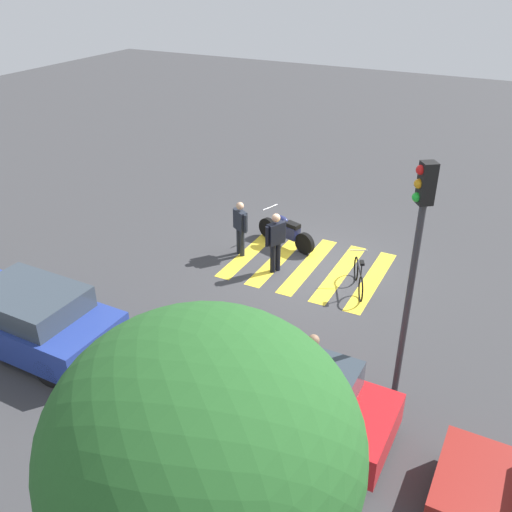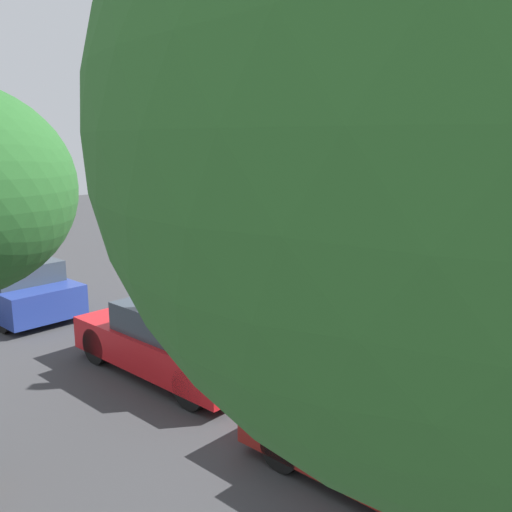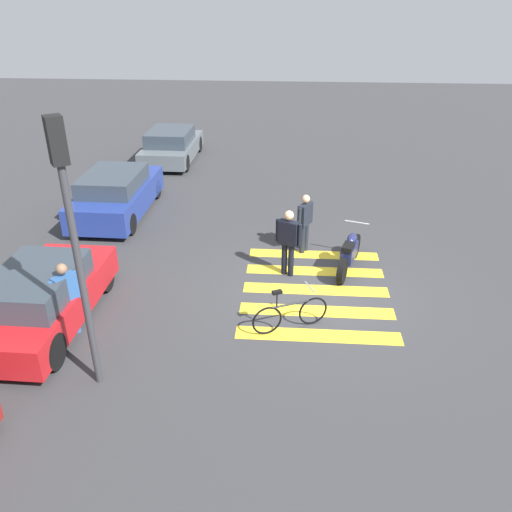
# 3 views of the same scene
# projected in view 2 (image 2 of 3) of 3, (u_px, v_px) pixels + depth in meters

# --- Properties ---
(ground_plane) EXTENTS (60.00, 60.00, 0.00)m
(ground_plane) POSITION_uv_depth(u_px,v_px,m) (288.00, 293.00, 15.74)
(ground_plane) COLOR #38383A
(police_motorcycle) EXTENTS (2.03, 0.88, 1.03)m
(police_motorcycle) POSITION_uv_depth(u_px,v_px,m) (278.00, 267.00, 16.96)
(police_motorcycle) COLOR black
(police_motorcycle) RESTS_ON ground_plane
(leaning_bicycle) EXTENTS (0.75, 1.54, 0.98)m
(leaning_bicycle) POSITION_uv_depth(u_px,v_px,m) (323.00, 296.00, 14.19)
(leaning_bicycle) COLOR black
(leaning_bicycle) RESTS_ON ground_plane
(officer_on_foot) EXTENTS (0.39, 0.62, 1.69)m
(officer_on_foot) POSITION_uv_depth(u_px,v_px,m) (254.00, 261.00, 15.50)
(officer_on_foot) COLOR black
(officer_on_foot) RESTS_ON ground_plane
(officer_by_motorcycle) EXTENTS (0.57, 0.41, 1.61)m
(officer_by_motorcycle) POSITION_uv_depth(u_px,v_px,m) (231.00, 254.00, 16.65)
(officer_by_motorcycle) COLOR #1E232D
(officer_by_motorcycle) RESTS_ON ground_plane
(pedestrian_bystander) EXTENTS (0.56, 0.43, 1.62)m
(pedestrian_bystander) POSITION_uv_depth(u_px,v_px,m) (211.00, 320.00, 10.54)
(pedestrian_bystander) COLOR #2D5999
(pedestrian_bystander) RESTS_ON ground_plane
(crosswalk_stripes) EXTENTS (4.05, 3.38, 0.01)m
(crosswalk_stripes) POSITION_uv_depth(u_px,v_px,m) (288.00, 293.00, 15.74)
(crosswalk_stripes) COLOR yellow
(crosswalk_stripes) RESTS_ON ground_plane
(car_maroon_wagon) EXTENTS (4.57, 1.78, 1.26)m
(car_maroon_wagon) POSITION_uv_depth(u_px,v_px,m) (425.00, 450.00, 6.70)
(car_maroon_wagon) COLOR black
(car_maroon_wagon) RESTS_ON ground_plane
(car_red_convertible) EXTENTS (4.11, 1.78, 1.34)m
(car_red_convertible) POSITION_uv_depth(u_px,v_px,m) (174.00, 339.00, 10.30)
(car_red_convertible) COLOR black
(car_red_convertible) RESTS_ON ground_plane
(car_blue_hatchback) EXTENTS (4.23, 1.88, 1.40)m
(car_blue_hatchback) POSITION_uv_depth(u_px,v_px,m) (12.00, 286.00, 13.91)
(car_blue_hatchback) COLOR black
(car_blue_hatchback) RESTS_ON ground_plane
(traffic_light_pole) EXTENTS (0.35, 0.33, 4.74)m
(traffic_light_pole) POSITION_uv_depth(u_px,v_px,m) (301.00, 205.00, 9.93)
(traffic_light_pole) COLOR #38383D
(traffic_light_pole) RESTS_ON ground_plane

